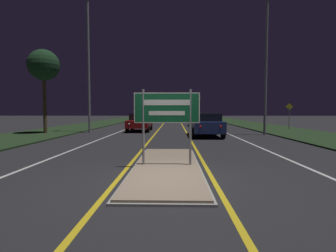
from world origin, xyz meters
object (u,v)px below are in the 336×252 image
car_receding_0 (206,124)px  car_approaching_0 (140,122)px  car_receding_1 (198,119)px  streetlight_right_near (267,32)px  warning_sign (289,114)px  highway_sign (167,112)px  streetlight_left_near (88,37)px

car_receding_0 → car_approaching_0: 6.54m
car_receding_0 → car_receding_1: (0.54, 11.53, -0.07)m
streetlight_right_near → car_receding_1: (-3.70, 10.45, -6.38)m
streetlight_right_near → car_approaching_0: bearing=161.1°
streetlight_right_near → warning_sign: bearing=51.3°
car_approaching_0 → warning_sign: bearing=6.4°
highway_sign → car_receding_0: size_ratio=0.49×
car_approaching_0 → streetlight_left_near: bearing=-156.2°
car_receding_0 → car_receding_1: bearing=87.3°
streetlight_left_near → streetlight_right_near: (12.89, -1.54, -0.14)m
highway_sign → streetlight_right_near: size_ratio=0.22×
car_approaching_0 → car_receding_0: bearing=-40.5°
highway_sign → streetlight_left_near: (-6.31, 12.29, 5.58)m
car_receding_0 → warning_sign: bearing=35.7°
car_receding_0 → streetlight_left_near: bearing=163.1°
highway_sign → streetlight_left_near: 14.90m
streetlight_left_near → car_receding_0: 11.10m
streetlight_right_near → car_receding_1: size_ratio=2.33×
highway_sign → car_approaching_0: (-2.64, 13.91, -0.91)m
car_receding_0 → car_approaching_0: (-4.97, 4.25, -0.03)m
streetlight_left_near → warning_sign: streetlight_left_near is taller
warning_sign → highway_sign: bearing=-123.8°
streetlight_right_near → car_approaching_0: 11.62m
highway_sign → warning_sign: size_ratio=0.99×
streetlight_right_near → car_approaching_0: (-9.21, 3.16, -6.34)m
car_receding_0 → highway_sign: bearing=-103.6°
car_receding_1 → car_approaching_0: bearing=-127.1°
streetlight_right_near → car_approaching_0: streetlight_right_near is taller
highway_sign → car_receding_1: size_ratio=0.51×
highway_sign → car_receding_1: highway_sign is taller
car_approaching_0 → streetlight_right_near: bearing=-18.9°
highway_sign → streetlight_left_near: bearing=117.2°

